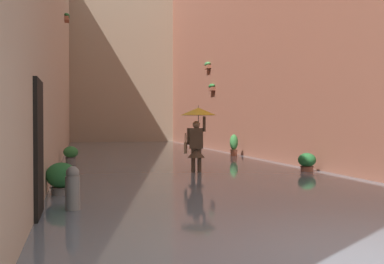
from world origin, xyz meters
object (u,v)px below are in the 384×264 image
(potted_plant_mid_right, at_px, (61,179))
(potted_plant_far_right, at_px, (71,156))
(potted_plant_near_left, at_px, (307,163))
(person_wading, at_px, (197,126))
(potted_plant_mid_left, at_px, (234,146))
(mooring_bollard, at_px, (73,192))

(potted_plant_mid_right, distance_m, potted_plant_far_right, 6.44)
(potted_plant_near_left, bearing_deg, person_wading, -12.04)
(potted_plant_near_left, bearing_deg, potted_plant_far_right, -28.81)
(person_wading, height_order, potted_plant_near_left, person_wading)
(potted_plant_mid_right, distance_m, potted_plant_near_left, 7.34)
(potted_plant_near_left, xyz_separation_m, potted_plant_mid_left, (0.02, -6.36, 0.18))
(potted_plant_near_left, height_order, potted_plant_mid_left, potted_plant_mid_left)
(person_wading, xyz_separation_m, potted_plant_near_left, (-3.14, 0.67, -1.06))
(potted_plant_far_right, height_order, mooring_bollard, mooring_bollard)
(mooring_bollard, bearing_deg, potted_plant_mid_right, -81.88)
(potted_plant_mid_left, bearing_deg, potted_plant_mid_right, 53.27)
(potted_plant_near_left, bearing_deg, potted_plant_mid_right, 21.90)
(potted_plant_far_right, bearing_deg, potted_plant_mid_left, -158.40)
(person_wading, bearing_deg, potted_plant_mid_right, 42.85)
(mooring_bollard, bearing_deg, person_wading, -124.03)
(potted_plant_far_right, bearing_deg, potted_plant_mid_right, 89.30)
(mooring_bollard, bearing_deg, potted_plant_near_left, -146.11)
(potted_plant_mid_right, height_order, mooring_bollard, mooring_bollard)
(potted_plant_far_right, bearing_deg, person_wading, 139.84)
(person_wading, height_order, mooring_bollard, person_wading)
(potted_plant_mid_right, xyz_separation_m, potted_plant_mid_left, (-6.79, -9.10, 0.12))
(potted_plant_near_left, xyz_separation_m, mooring_bollard, (6.57, 4.42, 0.04))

